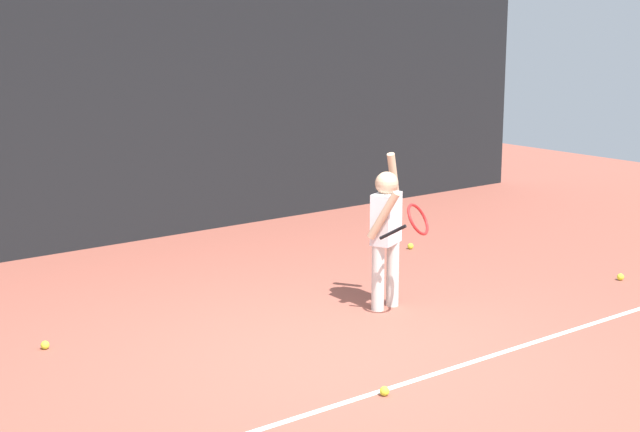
# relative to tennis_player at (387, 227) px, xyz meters

# --- Properties ---
(ground_plane) EXTENTS (20.00, 20.00, 0.00)m
(ground_plane) POSITION_rel_tennis_player_xyz_m (-1.06, -0.70, -0.73)
(ground_plane) COLOR #9E5142
(court_line_baseline) EXTENTS (9.00, 0.05, 0.00)m
(court_line_baseline) POSITION_rel_tennis_player_xyz_m (-1.06, -1.37, -0.72)
(court_line_baseline) COLOR white
(court_line_baseline) RESTS_ON ground
(back_fence_windscreen) EXTENTS (13.24, 0.08, 2.96)m
(back_fence_windscreen) POSITION_rel_tennis_player_xyz_m (-1.06, 3.65, 0.75)
(back_fence_windscreen) COLOR black
(back_fence_windscreen) RESTS_ON ground
(fence_post_2) EXTENTS (0.09, 0.09, 3.11)m
(fence_post_2) POSITION_rel_tennis_player_xyz_m (1.10, 3.71, 0.83)
(fence_post_2) COLOR slate
(fence_post_2) RESTS_ON ground
(fence_post_3) EXTENTS (0.09, 0.09, 3.11)m
(fence_post_3) POSITION_rel_tennis_player_xyz_m (5.41, 3.71, 0.83)
(fence_post_3) COLOR slate
(fence_post_3) RESTS_ON ground
(tennis_player) EXTENTS (0.52, 0.78, 1.35)m
(tennis_player) POSITION_rel_tennis_player_xyz_m (0.00, 0.00, 0.00)
(tennis_player) COLOR silver
(tennis_player) RESTS_ON ground
(tennis_ball_2) EXTENTS (0.07, 0.07, 0.07)m
(tennis_ball_2) POSITION_rel_tennis_player_xyz_m (2.38, -0.72, -0.69)
(tennis_ball_2) COLOR #CCE033
(tennis_ball_2) RESTS_ON ground
(tennis_ball_5) EXTENTS (0.07, 0.07, 0.07)m
(tennis_ball_5) POSITION_rel_tennis_player_xyz_m (-2.75, 0.84, -0.69)
(tennis_ball_5) COLOR #CCE033
(tennis_ball_5) RESTS_ON ground
(tennis_ball_7) EXTENTS (0.07, 0.07, 0.07)m
(tennis_ball_7) POSITION_rel_tennis_player_xyz_m (1.63, 1.43, -0.69)
(tennis_ball_7) COLOR #CCE033
(tennis_ball_7) RESTS_ON ground
(tennis_ball_8) EXTENTS (0.07, 0.07, 0.07)m
(tennis_ball_8) POSITION_rel_tennis_player_xyz_m (-1.31, -1.45, -0.69)
(tennis_ball_8) COLOR #CCE033
(tennis_ball_8) RESTS_ON ground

